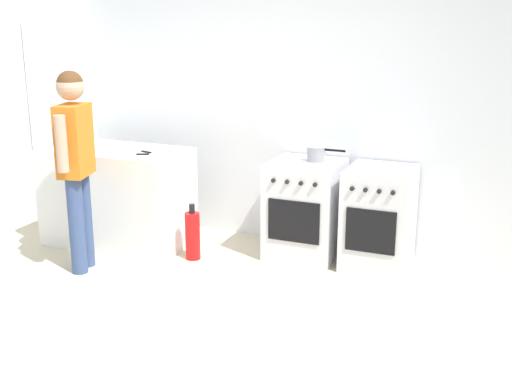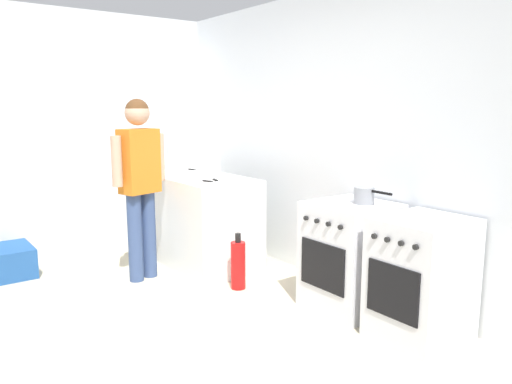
{
  "view_description": "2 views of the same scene",
  "coord_description": "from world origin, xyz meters",
  "px_view_note": "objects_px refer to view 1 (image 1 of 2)",
  "views": [
    {
      "loc": [
        2.04,
        -3.57,
        2.07
      ],
      "look_at": [
        0.28,
        0.63,
        0.81
      ],
      "focal_mm": 45.0,
      "sensor_mm": 36.0,
      "label": 1
    },
    {
      "loc": [
        2.95,
        -1.28,
        1.6
      ],
      "look_at": [
        -0.03,
        0.93,
        0.95
      ],
      "focal_mm": 35.0,
      "sensor_mm": 36.0,
      "label": 2
    }
  ],
  "objects_px": {
    "pot": "(316,154)",
    "oven_left": "(305,209)",
    "knife_utility": "(142,151)",
    "knife_paring": "(146,154)",
    "knife_chef": "(93,142)",
    "fire_extinguisher": "(193,235)",
    "oven_right": "(379,218)",
    "larder_cabinet": "(64,123)",
    "person": "(75,154)"
  },
  "relations": [
    {
      "from": "pot",
      "to": "oven_left",
      "type": "bearing_deg",
      "value": -140.66
    },
    {
      "from": "fire_extinguisher",
      "to": "knife_utility",
      "type": "bearing_deg",
      "value": 170.24
    },
    {
      "from": "knife_paring",
      "to": "fire_extinguisher",
      "type": "distance_m",
      "value": 0.81
    },
    {
      "from": "knife_utility",
      "to": "fire_extinguisher",
      "type": "height_order",
      "value": "knife_utility"
    },
    {
      "from": "knife_utility",
      "to": "person",
      "type": "xyz_separation_m",
      "value": [
        -0.2,
        -0.66,
        0.09
      ]
    },
    {
      "from": "knife_paring",
      "to": "fire_extinguisher",
      "type": "height_order",
      "value": "knife_paring"
    },
    {
      "from": "pot",
      "to": "fire_extinguisher",
      "type": "relative_size",
      "value": 0.68
    },
    {
      "from": "larder_cabinet",
      "to": "knife_utility",
      "type": "bearing_deg",
      "value": -21.44
    },
    {
      "from": "knife_paring",
      "to": "pot",
      "type": "bearing_deg",
      "value": 21.81
    },
    {
      "from": "oven_left",
      "to": "person",
      "type": "height_order",
      "value": "person"
    },
    {
      "from": "oven_right",
      "to": "larder_cabinet",
      "type": "relative_size",
      "value": 0.42
    },
    {
      "from": "pot",
      "to": "knife_chef",
      "type": "height_order",
      "value": "pot"
    },
    {
      "from": "oven_left",
      "to": "fire_extinguisher",
      "type": "height_order",
      "value": "oven_left"
    },
    {
      "from": "knife_utility",
      "to": "knife_paring",
      "type": "xyz_separation_m",
      "value": [
        0.11,
        -0.1,
        0.0
      ]
    },
    {
      "from": "knife_paring",
      "to": "knife_chef",
      "type": "distance_m",
      "value": 0.85
    },
    {
      "from": "pot",
      "to": "fire_extinguisher",
      "type": "height_order",
      "value": "pot"
    },
    {
      "from": "oven_right",
      "to": "knife_utility",
      "type": "bearing_deg",
      "value": -169.43
    },
    {
      "from": "knife_paring",
      "to": "larder_cabinet",
      "type": "height_order",
      "value": "larder_cabinet"
    },
    {
      "from": "pot",
      "to": "knife_paring",
      "type": "height_order",
      "value": "pot"
    },
    {
      "from": "person",
      "to": "oven_left",
      "type": "bearing_deg",
      "value": 32.91
    },
    {
      "from": "oven_right",
      "to": "knife_paring",
      "type": "relative_size",
      "value": 4.12
    },
    {
      "from": "knife_paring",
      "to": "fire_extinguisher",
      "type": "bearing_deg",
      "value": 1.57
    },
    {
      "from": "knife_utility",
      "to": "fire_extinguisher",
      "type": "relative_size",
      "value": 0.5
    },
    {
      "from": "oven_left",
      "to": "oven_right",
      "type": "height_order",
      "value": "same"
    },
    {
      "from": "oven_left",
      "to": "knife_chef",
      "type": "relative_size",
      "value": 2.73
    },
    {
      "from": "knife_chef",
      "to": "larder_cabinet",
      "type": "height_order",
      "value": "larder_cabinet"
    },
    {
      "from": "person",
      "to": "knife_paring",
      "type": "bearing_deg",
      "value": 60.41
    },
    {
      "from": "oven_right",
      "to": "person",
      "type": "relative_size",
      "value": 0.51
    },
    {
      "from": "knife_chef",
      "to": "larder_cabinet",
      "type": "xyz_separation_m",
      "value": [
        -0.57,
        0.28,
        0.1
      ]
    },
    {
      "from": "pot",
      "to": "person",
      "type": "bearing_deg",
      "value": -146.8
    },
    {
      "from": "knife_paring",
      "to": "oven_right",
      "type": "bearing_deg",
      "value": 14.09
    },
    {
      "from": "person",
      "to": "fire_extinguisher",
      "type": "relative_size",
      "value": 3.31
    },
    {
      "from": "pot",
      "to": "larder_cabinet",
      "type": "bearing_deg",
      "value": 179.08
    },
    {
      "from": "oven_right",
      "to": "fire_extinguisher",
      "type": "relative_size",
      "value": 1.7
    },
    {
      "from": "person",
      "to": "fire_extinguisher",
      "type": "distance_m",
      "value": 1.21
    },
    {
      "from": "knife_paring",
      "to": "oven_left",
      "type": "bearing_deg",
      "value": 20.67
    },
    {
      "from": "oven_right",
      "to": "knife_utility",
      "type": "distance_m",
      "value": 2.15
    },
    {
      "from": "oven_right",
      "to": "larder_cabinet",
      "type": "height_order",
      "value": "larder_cabinet"
    },
    {
      "from": "fire_extinguisher",
      "to": "knife_paring",
      "type": "bearing_deg",
      "value": -178.43
    },
    {
      "from": "knife_chef",
      "to": "person",
      "type": "xyz_separation_m",
      "value": [
        0.47,
        -0.86,
        0.09
      ]
    },
    {
      "from": "oven_left",
      "to": "oven_right",
      "type": "distance_m",
      "value": 0.65
    },
    {
      "from": "person",
      "to": "larder_cabinet",
      "type": "bearing_deg",
      "value": 132.17
    },
    {
      "from": "knife_chef",
      "to": "fire_extinguisher",
      "type": "xyz_separation_m",
      "value": [
        1.21,
        -0.3,
        -0.69
      ]
    },
    {
      "from": "oven_right",
      "to": "knife_utility",
      "type": "height_order",
      "value": "knife_utility"
    },
    {
      "from": "larder_cabinet",
      "to": "oven_left",
      "type": "bearing_deg",
      "value": -2.2
    },
    {
      "from": "oven_right",
      "to": "knife_utility",
      "type": "xyz_separation_m",
      "value": [
        -2.06,
        -0.39,
        0.48
      ]
    },
    {
      "from": "pot",
      "to": "knife_chef",
      "type": "xyz_separation_m",
      "value": [
        -2.16,
        -0.24,
        -0.01
      ]
    },
    {
      "from": "larder_cabinet",
      "to": "knife_paring",
      "type": "bearing_deg",
      "value": -23.64
    },
    {
      "from": "person",
      "to": "larder_cabinet",
      "type": "xyz_separation_m",
      "value": [
        -1.04,
        1.15,
        0.01
      ]
    },
    {
      "from": "knife_paring",
      "to": "fire_extinguisher",
      "type": "relative_size",
      "value": 0.41
    }
  ]
}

